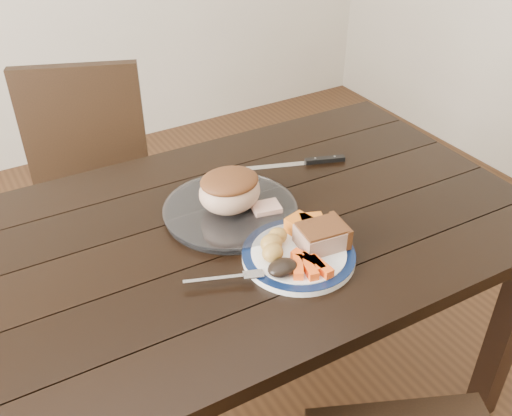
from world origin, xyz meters
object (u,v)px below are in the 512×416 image
serving_platter (230,212)px  carving_knife (312,161)px  chair_far (89,188)px  fork (230,278)px  roast_joint (230,192)px  pork_slice (321,237)px  dinner_plate (299,256)px  dining_table (226,258)px

serving_platter → carving_knife: serving_platter is taller
chair_far → fork: 0.95m
fork → roast_joint: bearing=82.4°
fork → roast_joint: (0.13, 0.24, 0.05)m
chair_far → fork: bearing=116.1°
pork_slice → fork: 0.24m
chair_far → dinner_plate: (0.25, -0.92, 0.23)m
pork_slice → fork: size_ratio=0.63×
dinner_plate → fork: bearing=179.1°
fork → pork_slice: bearing=19.1°
dinner_plate → roast_joint: roast_joint is taller
dinner_plate → pork_slice: size_ratio=2.45×
chair_far → carving_knife: size_ratio=3.02×
chair_far → fork: chair_far is taller
dinner_plate → carving_knife: (0.28, 0.35, -0.00)m
roast_joint → carving_knife: roast_joint is taller
dining_table → carving_knife: (0.38, 0.16, 0.10)m
dinner_plate → fork: size_ratio=1.54×
chair_far → fork: size_ratio=5.40×
dining_table → fork: fork is taller
chair_far → roast_joint: size_ratio=5.77×
roast_joint → pork_slice: bearing=-65.7°
pork_slice → fork: bearing=178.2°
roast_joint → fork: bearing=-118.6°
roast_joint → carving_knife: (0.34, 0.11, -0.06)m
dining_table → pork_slice: (0.16, -0.19, 0.14)m
pork_slice → roast_joint: roast_joint is taller
chair_far → serving_platter: chair_far is taller
chair_far → serving_platter: (0.20, -0.68, 0.23)m
dining_table → serving_platter: (0.05, 0.05, 0.10)m
dining_table → carving_knife: carving_knife is taller
dinner_plate → fork: fork is taller
pork_slice → dinner_plate: bearing=175.2°
dinner_plate → serving_platter: serving_platter is taller
chair_far → pork_slice: (0.31, -0.92, 0.27)m
chair_far → dinner_plate: size_ratio=3.52×
serving_platter → fork: (-0.13, -0.24, 0.01)m
chair_far → serving_platter: size_ratio=2.76×
pork_slice → dining_table: bearing=129.1°
fork → dinner_plate: bearing=20.1°
dining_table → fork: 0.23m
dinner_plate → serving_platter: (-0.05, 0.24, 0.00)m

